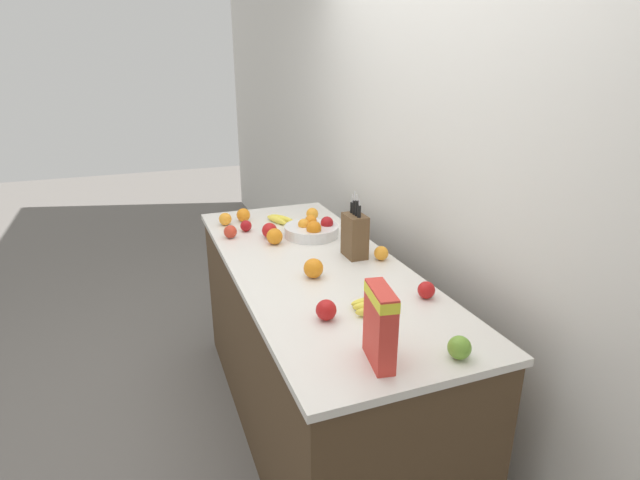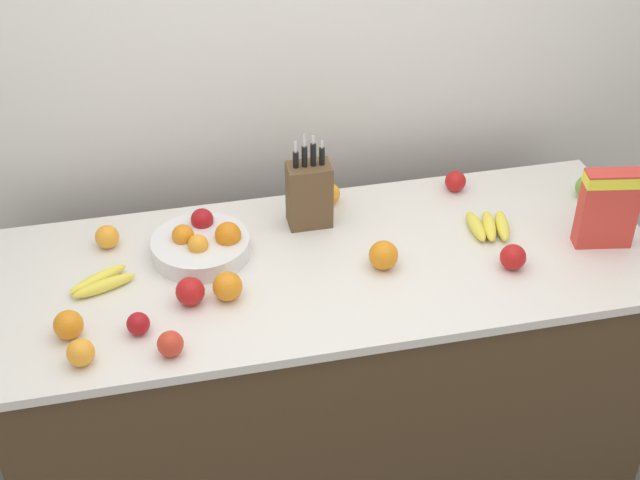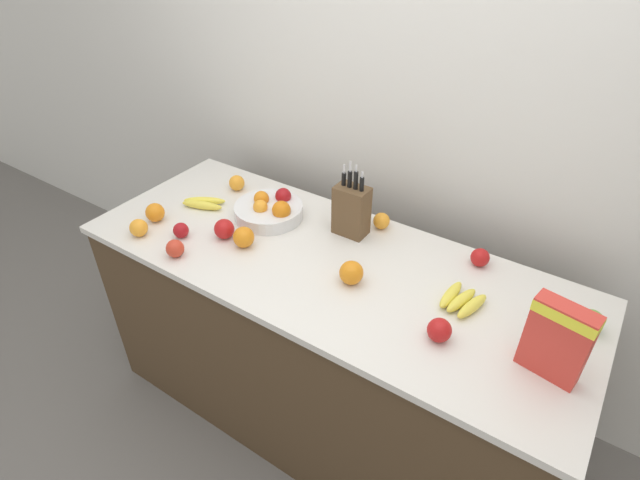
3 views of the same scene
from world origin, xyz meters
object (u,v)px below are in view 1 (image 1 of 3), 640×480
banana_bunch_right (373,306)px  apple_rear (426,290)px  apple_near_bananas (459,348)px  fruit_bowl (312,230)px  banana_bunch_left (279,219)px  cereal_box (380,323)px  orange_back_center (243,215)px  apple_leftmost (246,226)px  orange_front_center (381,253)px  apple_by_knife_block (230,232)px  orange_by_cereal (225,219)px  apple_front (326,310)px  apple_middle (270,230)px  orange_front_right (313,268)px  knife_block (355,235)px  orange_mid_left (275,236)px  orange_near_bowl (312,214)px

banana_bunch_right → apple_rear: 0.25m
banana_bunch_right → apple_near_bananas: (0.39, 0.12, 0.02)m
fruit_bowl → banana_bunch_left: 0.32m
cereal_box → orange_back_center: 1.62m
apple_rear → orange_back_center: (-1.27, -0.47, 0.00)m
banana_bunch_right → apple_leftmost: 1.14m
banana_bunch_left → orange_front_center: size_ratio=2.90×
apple_leftmost → orange_back_center: bearing=171.8°
apple_by_knife_block → orange_by_cereal: bearing=176.1°
apple_rear → apple_by_knife_block: bearing=-149.1°
cereal_box → apple_front: (-0.32, -0.06, -0.10)m
orange_back_center → orange_front_center: bearing=30.3°
apple_near_bananas → orange_front_center: 0.86m
apple_middle → orange_front_center: 0.66m
apple_near_bananas → orange_front_right: size_ratio=0.87×
apple_front → cereal_box: bearing=10.1°
knife_block → banana_bunch_right: (0.55, -0.17, -0.09)m
fruit_bowl → orange_front_right: bearing=-19.3°
orange_front_right → orange_mid_left: (-0.47, -0.04, -0.00)m
apple_rear → orange_by_cereal: (-1.24, -0.59, 0.00)m
apple_middle → apple_front: 0.96m
knife_block → banana_bunch_left: knife_block is taller
apple_near_bananas → orange_front_right: (-0.77, -0.22, 0.01)m
apple_leftmost → orange_front_center: (0.66, 0.52, 0.00)m
knife_block → orange_by_cereal: 0.88m
orange_back_center → orange_front_center: (0.84, 0.49, -0.01)m
apple_middle → apple_by_knife_block: (-0.07, -0.20, -0.01)m
orange_by_cereal → apple_leftmost: bearing=30.2°
orange_back_center → fruit_bowl: bearing=36.9°
apple_by_knife_block → orange_near_bowl: (-0.15, 0.53, 0.00)m
fruit_bowl → orange_front_right: fruit_bowl is taller
apple_middle → orange_near_bowl: bearing=124.2°
orange_mid_left → orange_front_right: bearing=5.4°
apple_leftmost → banana_bunch_left: bearing=113.2°
cereal_box → orange_front_center: 0.88m
fruit_bowl → apple_front: 0.94m
banana_bunch_left → orange_front_right: orange_front_right is taller
apple_front → orange_by_cereal: size_ratio=1.06×
banana_bunch_right → apple_front: apple_front is taller
fruit_bowl → orange_back_center: fruit_bowl is taller
cereal_box → apple_middle: 1.28m
apple_near_bananas → orange_near_bowl: apple_near_bananas is taller
banana_bunch_right → orange_mid_left: size_ratio=2.10×
apple_front → apple_near_bananas: bearing=38.4°
apple_middle → cereal_box: bearing=0.6°
banana_bunch_left → apple_by_knife_block: apple_by_knife_block is taller
orange_by_cereal → apple_middle: bearing=31.4°
apple_front → orange_front_right: orange_front_right is taller
apple_front → orange_by_cereal: (-1.26, -0.14, -0.00)m
apple_leftmost → cereal_box: bearing=4.4°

